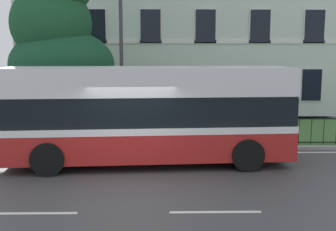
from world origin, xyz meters
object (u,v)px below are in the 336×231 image
georgian_townhouse (175,13)px  litter_bin (193,128)px  evergreen_tree (59,55)px  single_decker_bus (148,113)px  street_lamp_post (121,33)px

georgian_townhouse → litter_bin: 12.79m
evergreen_tree → single_decker_bus: (3.83, -4.76, -1.79)m
street_lamp_post → georgian_townhouse: bearing=77.8°
single_decker_bus → litter_bin: bearing=55.6°
georgian_townhouse → street_lamp_post: 11.48m
evergreen_tree → street_lamp_post: size_ratio=1.08×
georgian_townhouse → litter_bin: size_ratio=16.63×
georgian_townhouse → single_decker_bus: 15.03m
georgian_townhouse → evergreen_tree: bearing=-118.2°
evergreen_tree → street_lamp_post: 3.23m
street_lamp_post → litter_bin: street_lamp_post is taller
georgian_townhouse → single_decker_bus: (-1.29, -14.32, -4.37)m
georgian_townhouse → street_lamp_post: size_ratio=2.42×
street_lamp_post → single_decker_bus: bearing=-71.2°
litter_bin → single_decker_bus: bearing=-120.7°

